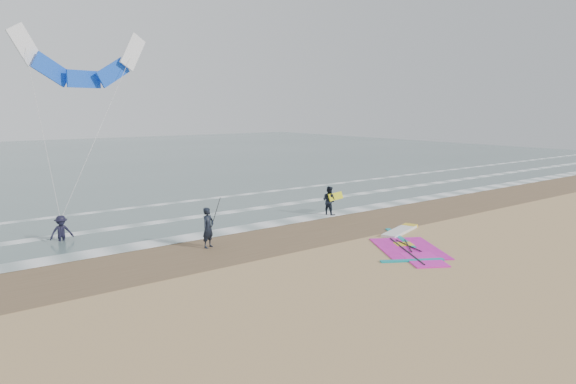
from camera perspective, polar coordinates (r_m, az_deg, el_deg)
ground at (r=19.67m, az=11.62°, el=-7.91°), size 120.00×120.00×0.00m
sea_water at (r=62.19m, az=-23.89°, el=3.23°), size 120.00×80.00×0.02m
wet_sand_band at (r=23.87m, az=0.70°, el=-4.63°), size 120.00×5.00×0.01m
foam_waterline at (r=27.41m, az=-5.03°, el=-2.78°), size 120.00×9.15×0.02m
windsurf_rig at (r=22.64m, az=13.14°, el=-5.57°), size 5.82×5.51×0.14m
person_standing at (r=21.58m, az=-8.86°, el=-3.94°), size 0.73×0.62×1.70m
person_walking at (r=27.89m, az=4.58°, el=-0.97°), size 0.78×0.90×1.58m
person_wading at (r=24.40m, az=-23.91°, el=-3.33°), size 0.98×0.57×1.50m
held_pole at (r=21.63m, az=-8.19°, el=-2.82°), size 0.17×0.86×1.82m
carried_kiteboard at (r=28.05m, az=5.33°, el=-0.48°), size 1.30×0.51×0.39m
surf_kite at (r=27.12m, az=-21.84°, el=13.07°), size 6.51×3.05×8.57m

